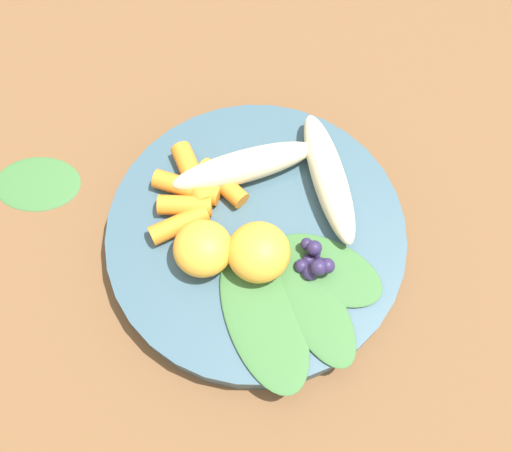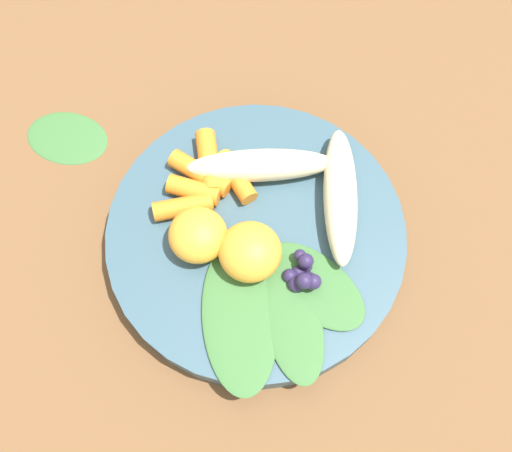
# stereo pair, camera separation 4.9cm
# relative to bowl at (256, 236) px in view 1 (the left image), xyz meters

# --- Properties ---
(ground_plane) EXTENTS (2.40, 2.40, 0.00)m
(ground_plane) POSITION_rel_bowl_xyz_m (0.00, 0.00, -0.01)
(ground_plane) COLOR brown
(bowl) EXTENTS (0.26, 0.26, 0.03)m
(bowl) POSITION_rel_bowl_xyz_m (0.00, 0.00, 0.00)
(bowl) COLOR #385666
(bowl) RESTS_ON ground_plane
(banana_peeled_left) EXTENTS (0.13, 0.06, 0.03)m
(banana_peeled_left) POSITION_rel_bowl_xyz_m (-0.01, 0.06, 0.03)
(banana_peeled_left) COLOR beige
(banana_peeled_left) RESTS_ON bowl
(banana_peeled_right) EXTENTS (0.05, 0.13, 0.03)m
(banana_peeled_right) POSITION_rel_bowl_xyz_m (0.07, 0.04, 0.03)
(banana_peeled_right) COLOR beige
(banana_peeled_right) RESTS_ON bowl
(orange_segment_near) EXTENTS (0.05, 0.05, 0.04)m
(orange_segment_near) POSITION_rel_bowl_xyz_m (-0.00, -0.03, 0.03)
(orange_segment_near) COLOR #F4A833
(orange_segment_near) RESTS_ON bowl
(orange_segment_far) EXTENTS (0.05, 0.05, 0.04)m
(orange_segment_far) POSITION_rel_bowl_xyz_m (-0.05, -0.02, 0.03)
(orange_segment_far) COLOR #F4A833
(orange_segment_far) RESTS_ON bowl
(carrot_front) EXTENTS (0.05, 0.05, 0.02)m
(carrot_front) POSITION_rel_bowl_xyz_m (-0.03, 0.04, 0.02)
(carrot_front) COLOR orange
(carrot_front) RESTS_ON bowl
(carrot_mid_left) EXTENTS (0.04, 0.06, 0.02)m
(carrot_mid_left) POSITION_rel_bowl_xyz_m (-0.05, 0.05, 0.02)
(carrot_mid_left) COLOR orange
(carrot_mid_left) RESTS_ON bowl
(carrot_mid_right) EXTENTS (0.06, 0.04, 0.02)m
(carrot_mid_right) POSITION_rel_bowl_xyz_m (-0.06, 0.04, 0.02)
(carrot_mid_right) COLOR orange
(carrot_mid_right) RESTS_ON bowl
(carrot_rear) EXTENTS (0.05, 0.02, 0.02)m
(carrot_rear) POSITION_rel_bowl_xyz_m (-0.06, 0.02, 0.02)
(carrot_rear) COLOR orange
(carrot_rear) RESTS_ON bowl
(carrot_small) EXTENTS (0.05, 0.04, 0.02)m
(carrot_small) POSITION_rel_bowl_xyz_m (-0.07, 0.01, 0.02)
(carrot_small) COLOR orange
(carrot_small) RESTS_ON bowl
(blueberry_pile) EXTENTS (0.03, 0.04, 0.03)m
(blueberry_pile) POSITION_rel_bowl_xyz_m (0.05, -0.04, 0.02)
(blueberry_pile) COLOR #2D234C
(blueberry_pile) RESTS_ON bowl
(kale_leaf_left) EXTENTS (0.09, 0.14, 0.01)m
(kale_leaf_left) POSITION_rel_bowl_xyz_m (0.00, -0.08, 0.02)
(kale_leaf_left) COLOR #3D7038
(kale_leaf_left) RESTS_ON bowl
(kale_leaf_right) EXTENTS (0.08, 0.12, 0.01)m
(kale_leaf_right) POSITION_rel_bowl_xyz_m (0.04, -0.08, 0.02)
(kale_leaf_right) COLOR #3D7038
(kale_leaf_right) RESTS_ON bowl
(kale_leaf_rear) EXTENTS (0.11, 0.10, 0.01)m
(kale_leaf_rear) POSITION_rel_bowl_xyz_m (0.06, -0.04, 0.02)
(kale_leaf_rear) COLOR #3D7038
(kale_leaf_rear) RESTS_ON bowl
(kale_leaf_stray) EXTENTS (0.09, 0.07, 0.01)m
(kale_leaf_stray) POSITION_rel_bowl_xyz_m (-0.20, 0.08, -0.01)
(kale_leaf_stray) COLOR #3D7038
(kale_leaf_stray) RESTS_ON ground_plane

